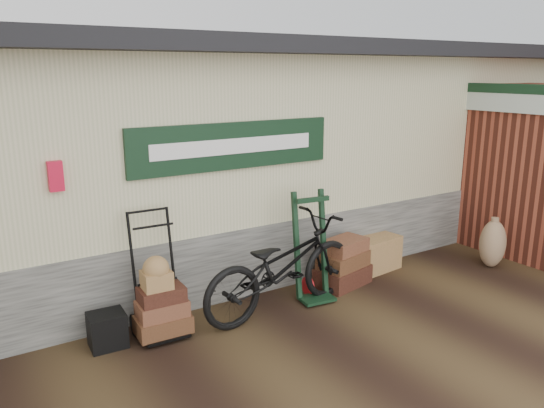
{
  "coord_description": "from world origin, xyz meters",
  "views": [
    {
      "loc": [
        -3.24,
        -4.5,
        2.81
      ],
      "look_at": [
        0.18,
        0.9,
        1.19
      ],
      "focal_mm": 35.0,
      "sensor_mm": 36.0,
      "label": 1
    }
  ],
  "objects_px": {
    "suitcase_stack": "(343,262)",
    "wicker_hamper": "(373,253)",
    "black_trunk": "(107,330)",
    "bicycle": "(282,261)",
    "green_barrow": "(312,247)",
    "porter_trolley": "(156,273)"
  },
  "relations": [
    {
      "from": "green_barrow",
      "to": "suitcase_stack",
      "type": "distance_m",
      "value": 0.72
    },
    {
      "from": "green_barrow",
      "to": "wicker_hamper",
      "type": "relative_size",
      "value": 1.83
    },
    {
      "from": "suitcase_stack",
      "to": "black_trunk",
      "type": "relative_size",
      "value": 1.98
    },
    {
      "from": "porter_trolley",
      "to": "bicycle",
      "type": "height_order",
      "value": "porter_trolley"
    },
    {
      "from": "bicycle",
      "to": "wicker_hamper",
      "type": "bearing_deg",
      "value": -81.69
    },
    {
      "from": "wicker_hamper",
      "to": "black_trunk",
      "type": "xyz_separation_m",
      "value": [
        -3.87,
        -0.18,
        -0.06
      ]
    },
    {
      "from": "green_barrow",
      "to": "bicycle",
      "type": "height_order",
      "value": "green_barrow"
    },
    {
      "from": "porter_trolley",
      "to": "green_barrow",
      "type": "bearing_deg",
      "value": -2.94
    },
    {
      "from": "porter_trolley",
      "to": "suitcase_stack",
      "type": "bearing_deg",
      "value": 0.93
    },
    {
      "from": "suitcase_stack",
      "to": "wicker_hamper",
      "type": "height_order",
      "value": "suitcase_stack"
    },
    {
      "from": "wicker_hamper",
      "to": "bicycle",
      "type": "height_order",
      "value": "bicycle"
    },
    {
      "from": "suitcase_stack",
      "to": "bicycle",
      "type": "bearing_deg",
      "value": -168.06
    },
    {
      "from": "wicker_hamper",
      "to": "black_trunk",
      "type": "relative_size",
      "value": 2.03
    },
    {
      "from": "porter_trolley",
      "to": "black_trunk",
      "type": "bearing_deg",
      "value": -175.63
    },
    {
      "from": "wicker_hamper",
      "to": "bicycle",
      "type": "distance_m",
      "value": 1.97
    },
    {
      "from": "porter_trolley",
      "to": "bicycle",
      "type": "distance_m",
      "value": 1.47
    },
    {
      "from": "porter_trolley",
      "to": "green_barrow",
      "type": "xyz_separation_m",
      "value": [
        1.96,
        -0.18,
        -0.01
      ]
    },
    {
      "from": "black_trunk",
      "to": "bicycle",
      "type": "relative_size",
      "value": 0.17
    },
    {
      "from": "suitcase_stack",
      "to": "black_trunk",
      "type": "height_order",
      "value": "suitcase_stack"
    },
    {
      "from": "black_trunk",
      "to": "porter_trolley",
      "type": "bearing_deg",
      "value": 2.11
    },
    {
      "from": "suitcase_stack",
      "to": "wicker_hamper",
      "type": "relative_size",
      "value": 0.98
    },
    {
      "from": "bicycle",
      "to": "suitcase_stack",
      "type": "bearing_deg",
      "value": -83.59
    }
  ]
}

